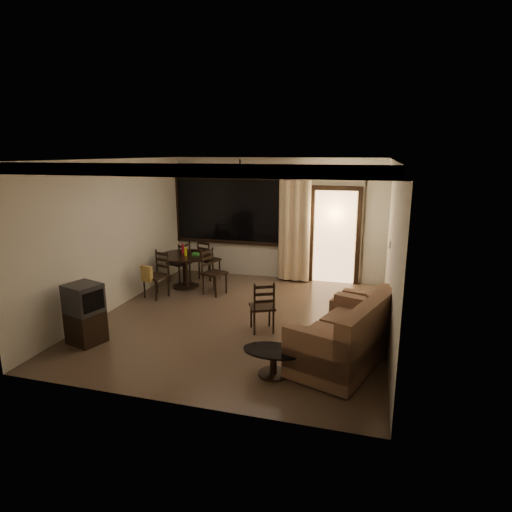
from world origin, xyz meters
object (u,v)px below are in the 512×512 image
(dining_table, at_px, (185,262))
(dining_chair_south, at_px, (156,283))
(sofa, at_px, (347,339))
(coffee_table, at_px, (273,358))
(dining_chair_north, at_px, (209,267))
(side_chair, at_px, (262,316))
(dining_chair_west, at_px, (180,270))
(dining_chair_east, at_px, (214,281))
(tv_cabinet, at_px, (85,314))
(armchair, at_px, (362,315))

(dining_table, height_order, dining_chair_south, same)
(sofa, bearing_deg, coffee_table, -128.52)
(dining_chair_north, relative_size, coffee_table, 1.15)
(dining_table, distance_m, side_chair, 2.95)
(dining_chair_west, relative_size, side_chair, 1.07)
(dining_chair_east, bearing_deg, dining_chair_west, 81.75)
(dining_chair_east, height_order, tv_cabinet, tv_cabinet)
(dining_chair_east, bearing_deg, dining_chair_north, 46.76)
(sofa, bearing_deg, armchair, 100.90)
(dining_chair_north, bearing_deg, armchair, 167.32)
(coffee_table, xyz_separation_m, side_chair, (-0.52, 1.37, 0.02))
(dining_chair_west, relative_size, sofa, 0.48)
(tv_cabinet, xyz_separation_m, side_chair, (2.54, 1.17, -0.22))
(dining_chair_south, height_order, sofa, sofa)
(armchair, bearing_deg, dining_chair_north, 162.94)
(dining_table, xyz_separation_m, sofa, (3.69, -2.67, -0.20))
(dining_chair_east, height_order, sofa, sofa)
(dining_table, xyz_separation_m, dining_chair_east, (0.79, -0.28, -0.29))
(armchair, height_order, side_chair, side_chair)
(dining_table, bearing_deg, dining_chair_west, 134.60)
(dining_chair_west, bearing_deg, dining_table, 64.17)
(sofa, bearing_deg, dining_chair_east, 159.80)
(tv_cabinet, relative_size, armchair, 1.01)
(dining_table, bearing_deg, armchair, -21.62)
(coffee_table, distance_m, side_chair, 1.46)
(dining_chair_west, bearing_deg, tv_cabinet, 19.40)
(dining_table, bearing_deg, dining_chair_north, 70.55)
(dining_table, xyz_separation_m, coffee_table, (2.77, -3.25, -0.33))
(sofa, bearing_deg, dining_table, 163.36)
(dining_chair_north, distance_m, coffee_table, 4.72)
(dining_table, distance_m, coffee_table, 4.29)
(dining_chair_south, xyz_separation_m, side_chair, (2.54, -1.07, -0.04))
(coffee_table, bearing_deg, tv_cabinet, 176.28)
(dining_chair_south, distance_m, coffee_table, 3.92)
(dining_chair_south, relative_size, armchair, 1.00)
(tv_cabinet, relative_size, side_chair, 1.08)
(dining_chair_north, height_order, armchair, dining_chair_north)
(dining_chair_south, relative_size, coffee_table, 1.15)
(dining_table, relative_size, armchair, 1.23)
(dining_chair_west, xyz_separation_m, dining_chair_east, (1.06, -0.56, 0.00))
(dining_chair_east, distance_m, armchair, 3.32)
(dining_table, relative_size, dining_chair_south, 1.23)
(tv_cabinet, relative_size, sofa, 0.48)
(dining_table, relative_size, coffee_table, 1.41)
(sofa, height_order, coffee_table, sofa)
(side_chair, bearing_deg, dining_chair_east, -73.18)
(dining_table, xyz_separation_m, side_chair, (2.25, -1.88, -0.31))
(armchair, bearing_deg, dining_table, 173.57)
(armchair, height_order, coffee_table, armchair)
(dining_table, relative_size, sofa, 0.59)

